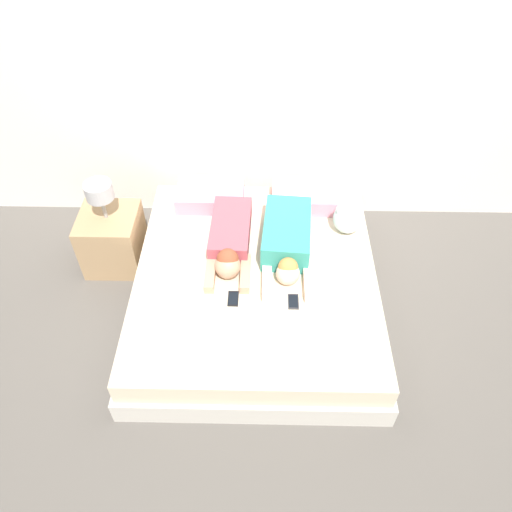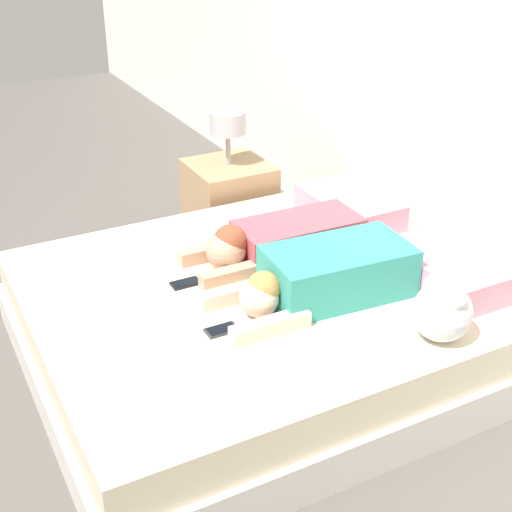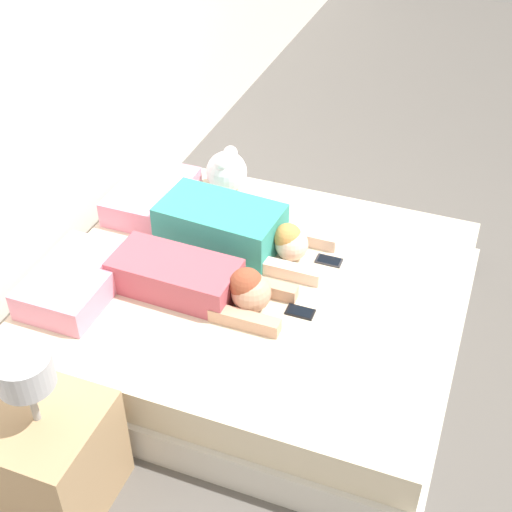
{
  "view_description": "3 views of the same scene",
  "coord_description": "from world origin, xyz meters",
  "px_view_note": "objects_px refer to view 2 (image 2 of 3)",
  "views": [
    {
      "loc": [
        0.05,
        -2.52,
        3.16
      ],
      "look_at": [
        0.0,
        0.0,
        0.54
      ],
      "focal_mm": 35.0,
      "sensor_mm": 36.0,
      "label": 1
    },
    {
      "loc": [
        2.51,
        -1.32,
        2.03
      ],
      "look_at": [
        0.0,
        0.0,
        0.54
      ],
      "focal_mm": 50.0,
      "sensor_mm": 36.0,
      "label": 2
    },
    {
      "loc": [
        -2.57,
        -0.97,
        2.7
      ],
      "look_at": [
        0.0,
        0.0,
        0.54
      ],
      "focal_mm": 50.0,
      "sensor_mm": 36.0,
      "label": 3
    }
  ],
  "objects_px": {
    "pillow_head_right": "(449,270)",
    "cell_phone_left": "(186,283)",
    "bed": "(256,321)",
    "person_right": "(323,276)",
    "person_left": "(276,240)",
    "plush_toy": "(442,311)",
    "nightstand": "(229,198)",
    "cell_phone_right": "(222,330)",
    "pillow_head_left": "(349,207)"
  },
  "relations": [
    {
      "from": "pillow_head_right",
      "to": "cell_phone_left",
      "type": "bearing_deg",
      "value": -117.6
    },
    {
      "from": "bed",
      "to": "person_right",
      "type": "distance_m",
      "value": 0.44
    },
    {
      "from": "person_left",
      "to": "plush_toy",
      "type": "relative_size",
      "value": 3.55
    },
    {
      "from": "plush_toy",
      "to": "nightstand",
      "type": "distance_m",
      "value": 1.95
    },
    {
      "from": "person_left",
      "to": "person_right",
      "type": "height_order",
      "value": "person_right"
    },
    {
      "from": "bed",
      "to": "plush_toy",
      "type": "relative_size",
      "value": 8.14
    },
    {
      "from": "person_right",
      "to": "person_left",
      "type": "bearing_deg",
      "value": 179.16
    },
    {
      "from": "bed",
      "to": "person_left",
      "type": "xyz_separation_m",
      "value": [
        -0.21,
        0.22,
        0.29
      ]
    },
    {
      "from": "pillow_head_right",
      "to": "cell_phone_left",
      "type": "distance_m",
      "value": 1.21
    },
    {
      "from": "bed",
      "to": "plush_toy",
      "type": "distance_m",
      "value": 0.92
    },
    {
      "from": "bed",
      "to": "nightstand",
      "type": "relative_size",
      "value": 2.46
    },
    {
      "from": "bed",
      "to": "cell_phone_right",
      "type": "height_order",
      "value": "cell_phone_right"
    },
    {
      "from": "cell_phone_right",
      "to": "nightstand",
      "type": "xyz_separation_m",
      "value": [
        -1.48,
        0.75,
        -0.12
      ]
    },
    {
      "from": "person_left",
      "to": "cell_phone_right",
      "type": "height_order",
      "value": "person_left"
    },
    {
      "from": "cell_phone_left",
      "to": "nightstand",
      "type": "height_order",
      "value": "nightstand"
    },
    {
      "from": "person_right",
      "to": "cell_phone_left",
      "type": "distance_m",
      "value": 0.64
    },
    {
      "from": "cell_phone_left",
      "to": "person_left",
      "type": "bearing_deg",
      "value": 95.57
    },
    {
      "from": "pillow_head_right",
      "to": "plush_toy",
      "type": "distance_m",
      "value": 0.46
    },
    {
      "from": "pillow_head_left",
      "to": "person_left",
      "type": "bearing_deg",
      "value": -70.82
    },
    {
      "from": "bed",
      "to": "cell_phone_right",
      "type": "distance_m",
      "value": 0.45
    },
    {
      "from": "person_right",
      "to": "cell_phone_right",
      "type": "bearing_deg",
      "value": -85.82
    },
    {
      "from": "pillow_head_left",
      "to": "cell_phone_right",
      "type": "height_order",
      "value": "pillow_head_left"
    },
    {
      "from": "bed",
      "to": "cell_phone_left",
      "type": "xyz_separation_m",
      "value": [
        -0.16,
        -0.28,
        0.2
      ]
    },
    {
      "from": "cell_phone_left",
      "to": "plush_toy",
      "type": "relative_size",
      "value": 0.53
    },
    {
      "from": "cell_phone_left",
      "to": "pillow_head_left",
      "type": "bearing_deg",
      "value": 102.96
    },
    {
      "from": "cell_phone_right",
      "to": "plush_toy",
      "type": "height_order",
      "value": "plush_toy"
    },
    {
      "from": "pillow_head_right",
      "to": "cell_phone_left",
      "type": "height_order",
      "value": "pillow_head_right"
    },
    {
      "from": "person_left",
      "to": "nightstand",
      "type": "distance_m",
      "value": 1.05
    },
    {
      "from": "person_left",
      "to": "cell_phone_right",
      "type": "relative_size",
      "value": 6.65
    },
    {
      "from": "person_right",
      "to": "plush_toy",
      "type": "distance_m",
      "value": 0.55
    },
    {
      "from": "person_left",
      "to": "plush_toy",
      "type": "distance_m",
      "value": 0.96
    },
    {
      "from": "nightstand",
      "to": "bed",
      "type": "bearing_deg",
      "value": -20.29
    },
    {
      "from": "pillow_head_left",
      "to": "pillow_head_right",
      "type": "height_order",
      "value": "same"
    },
    {
      "from": "pillow_head_left",
      "to": "pillow_head_right",
      "type": "distance_m",
      "value": 0.81
    },
    {
      "from": "person_right",
      "to": "nightstand",
      "type": "distance_m",
      "value": 1.48
    },
    {
      "from": "bed",
      "to": "person_left",
      "type": "distance_m",
      "value": 0.42
    },
    {
      "from": "pillow_head_left",
      "to": "pillow_head_right",
      "type": "xyz_separation_m",
      "value": [
        0.81,
        0.0,
        0.0
      ]
    },
    {
      "from": "person_right",
      "to": "plush_toy",
      "type": "relative_size",
      "value": 3.67
    },
    {
      "from": "bed",
      "to": "pillow_head_left",
      "type": "height_order",
      "value": "pillow_head_left"
    },
    {
      "from": "pillow_head_left",
      "to": "person_right",
      "type": "height_order",
      "value": "person_right"
    },
    {
      "from": "bed",
      "to": "pillow_head_right",
      "type": "xyz_separation_m",
      "value": [
        0.4,
        0.79,
        0.27
      ]
    },
    {
      "from": "person_left",
      "to": "person_right",
      "type": "xyz_separation_m",
      "value": [
        0.44,
        -0.01,
        0.02
      ]
    },
    {
      "from": "pillow_head_left",
      "to": "plush_toy",
      "type": "xyz_separation_m",
      "value": [
        1.13,
        -0.33,
        0.06
      ]
    },
    {
      "from": "plush_toy",
      "to": "nightstand",
      "type": "relative_size",
      "value": 0.3
    },
    {
      "from": "person_left",
      "to": "nightstand",
      "type": "bearing_deg",
      "value": 167.2
    },
    {
      "from": "person_right",
      "to": "cell_phone_left",
      "type": "height_order",
      "value": "person_right"
    },
    {
      "from": "pillow_head_right",
      "to": "plush_toy",
      "type": "xyz_separation_m",
      "value": [
        0.32,
        -0.33,
        0.06
      ]
    },
    {
      "from": "cell_phone_left",
      "to": "nightstand",
      "type": "xyz_separation_m",
      "value": [
        -1.05,
        0.73,
        -0.12
      ]
    },
    {
      "from": "person_left",
      "to": "cell_phone_left",
      "type": "relative_size",
      "value": 6.65
    },
    {
      "from": "pillow_head_left",
      "to": "cell_phone_right",
      "type": "xyz_separation_m",
      "value": [
        0.67,
        -1.09,
        -0.07
      ]
    }
  ]
}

